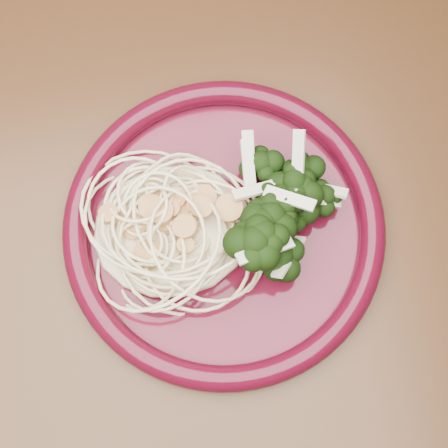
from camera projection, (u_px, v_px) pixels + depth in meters
dining_table at (190, 330)px, 0.66m from camera, size 1.20×0.80×0.75m
dinner_plate at (224, 227)px, 0.58m from camera, size 0.33×0.33×0.03m
spaghetti_pile at (172, 226)px, 0.57m from camera, size 0.16×0.14×0.03m
scallop_cluster at (168, 214)px, 0.53m from camera, size 0.13×0.13×0.04m
broccoli_pile at (289, 215)px, 0.56m from camera, size 0.11×0.17×0.05m
onion_garnish at (293, 204)px, 0.53m from camera, size 0.08×0.11×0.06m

